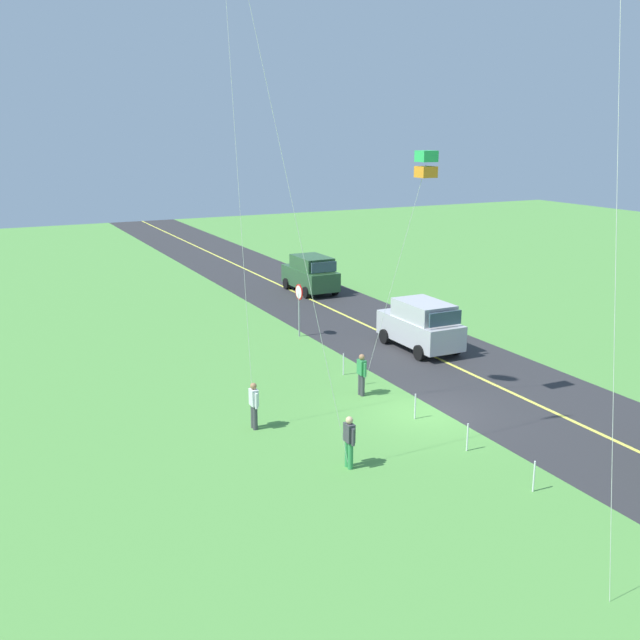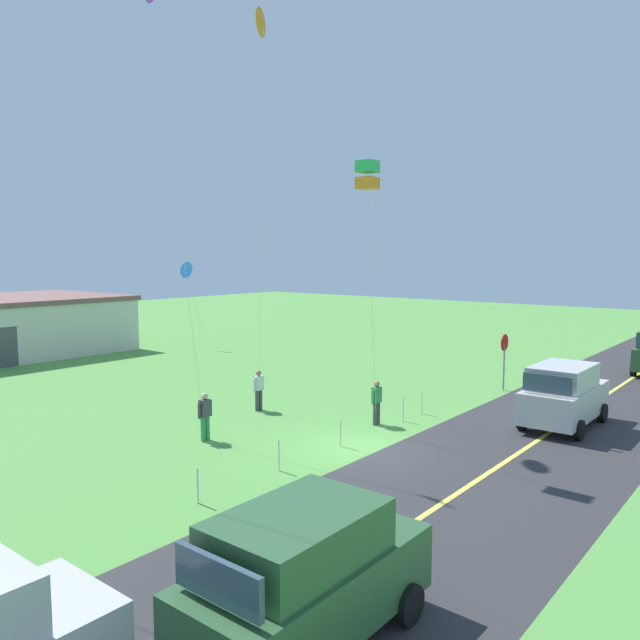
{
  "view_description": "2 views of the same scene",
  "coord_description": "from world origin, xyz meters",
  "px_view_note": "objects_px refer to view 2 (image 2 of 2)",
  "views": [
    {
      "loc": [
        -19.92,
        14.08,
        9.63
      ],
      "look_at": [
        3.03,
        2.7,
        2.97
      ],
      "focal_mm": 41.3,
      "sensor_mm": 36.0,
      "label": 1
    },
    {
      "loc": [
        -15.61,
        -10.81,
        6.08
      ],
      "look_at": [
        2.68,
        3.89,
        3.61
      ],
      "focal_mm": 34.69,
      "sensor_mm": 36.0,
      "label": 2
    }
  ],
  "objects_px": {
    "car_parked_west_near": "(306,575)",
    "person_adult_companion": "(377,401)",
    "stop_sign": "(504,351)",
    "person_child_watcher": "(205,415)",
    "car_suv_foreground": "(564,395)",
    "kite_pink_drift": "(187,270)",
    "kite_red_low": "(263,24)",
    "kite_blue_mid": "(368,176)",
    "person_adult_near": "(259,389)"
  },
  "relations": [
    {
      "from": "person_child_watcher",
      "to": "kite_blue_mid",
      "type": "height_order",
      "value": "kite_blue_mid"
    },
    {
      "from": "car_parked_west_near",
      "to": "kite_blue_mid",
      "type": "bearing_deg",
      "value": 29.49
    },
    {
      "from": "car_parked_west_near",
      "to": "kite_blue_mid",
      "type": "relative_size",
      "value": 0.49
    },
    {
      "from": "car_parked_west_near",
      "to": "person_adult_companion",
      "type": "height_order",
      "value": "car_parked_west_near"
    },
    {
      "from": "person_adult_near",
      "to": "kite_pink_drift",
      "type": "relative_size",
      "value": 0.28
    },
    {
      "from": "person_adult_companion",
      "to": "person_child_watcher",
      "type": "bearing_deg",
      "value": -5.89
    },
    {
      "from": "car_suv_foreground",
      "to": "car_parked_west_near",
      "type": "bearing_deg",
      "value": -176.74
    },
    {
      "from": "person_adult_companion",
      "to": "kite_pink_drift",
      "type": "xyz_separation_m",
      "value": [
        8.2,
        20.47,
        4.21
      ]
    },
    {
      "from": "person_child_watcher",
      "to": "stop_sign",
      "type": "bearing_deg",
      "value": -127.61
    },
    {
      "from": "kite_red_low",
      "to": "kite_pink_drift",
      "type": "relative_size",
      "value": 2.74
    },
    {
      "from": "stop_sign",
      "to": "kite_pink_drift",
      "type": "relative_size",
      "value": 0.45
    },
    {
      "from": "car_parked_west_near",
      "to": "person_adult_near",
      "type": "xyz_separation_m",
      "value": [
        10.08,
        10.9,
        -0.29
      ]
    },
    {
      "from": "stop_sign",
      "to": "person_adult_near",
      "type": "height_order",
      "value": "stop_sign"
    },
    {
      "from": "stop_sign",
      "to": "person_adult_companion",
      "type": "xyz_separation_m",
      "value": [
        -8.34,
        1.3,
        -0.94
      ]
    },
    {
      "from": "stop_sign",
      "to": "person_child_watcher",
      "type": "relative_size",
      "value": 1.6
    },
    {
      "from": "person_adult_companion",
      "to": "kite_blue_mid",
      "type": "bearing_deg",
      "value": 52.22
    },
    {
      "from": "car_suv_foreground",
      "to": "kite_pink_drift",
      "type": "relative_size",
      "value": 0.78
    },
    {
      "from": "kite_blue_mid",
      "to": "person_adult_near",
      "type": "bearing_deg",
      "value": 80.06
    },
    {
      "from": "person_adult_companion",
      "to": "kite_red_low",
      "type": "relative_size",
      "value": 0.1
    },
    {
      "from": "stop_sign",
      "to": "person_adult_companion",
      "type": "bearing_deg",
      "value": 171.12
    },
    {
      "from": "person_child_watcher",
      "to": "kite_blue_mid",
      "type": "distance_m",
      "value": 9.27
    },
    {
      "from": "car_suv_foreground",
      "to": "kite_pink_drift",
      "type": "distance_m",
      "value": 26.4
    },
    {
      "from": "person_adult_near",
      "to": "person_adult_companion",
      "type": "xyz_separation_m",
      "value": [
        1.18,
        -4.74,
        0.0
      ]
    },
    {
      "from": "kite_red_low",
      "to": "person_adult_companion",
      "type": "bearing_deg",
      "value": -85.25
    },
    {
      "from": "stop_sign",
      "to": "kite_pink_drift",
      "type": "height_order",
      "value": "kite_pink_drift"
    },
    {
      "from": "kite_blue_mid",
      "to": "car_parked_west_near",
      "type": "bearing_deg",
      "value": -150.51
    },
    {
      "from": "kite_pink_drift",
      "to": "kite_blue_mid",
      "type": "bearing_deg",
      "value": -115.79
    },
    {
      "from": "person_child_watcher",
      "to": "kite_blue_mid",
      "type": "bearing_deg",
      "value": -164.67
    },
    {
      "from": "stop_sign",
      "to": "kite_red_low",
      "type": "bearing_deg",
      "value": 143.94
    },
    {
      "from": "car_parked_west_near",
      "to": "person_adult_companion",
      "type": "relative_size",
      "value": 2.75
    },
    {
      "from": "person_child_watcher",
      "to": "kite_pink_drift",
      "type": "height_order",
      "value": "kite_pink_drift"
    },
    {
      "from": "car_parked_west_near",
      "to": "person_adult_near",
      "type": "bearing_deg",
      "value": 47.25
    },
    {
      "from": "kite_red_low",
      "to": "kite_pink_drift",
      "type": "height_order",
      "value": "kite_red_low"
    },
    {
      "from": "kite_blue_mid",
      "to": "person_child_watcher",
      "type": "bearing_deg",
      "value": 124.01
    },
    {
      "from": "person_adult_companion",
      "to": "kite_blue_mid",
      "type": "height_order",
      "value": "kite_blue_mid"
    },
    {
      "from": "person_adult_near",
      "to": "kite_red_low",
      "type": "distance_m",
      "value": 13.98
    },
    {
      "from": "person_child_watcher",
      "to": "person_adult_companion",
      "type": "bearing_deg",
      "value": -141.56
    },
    {
      "from": "person_adult_near",
      "to": "kite_pink_drift",
      "type": "height_order",
      "value": "kite_pink_drift"
    },
    {
      "from": "car_suv_foreground",
      "to": "person_adult_companion",
      "type": "distance_m",
      "value": 6.63
    },
    {
      "from": "stop_sign",
      "to": "kite_blue_mid",
      "type": "height_order",
      "value": "kite_blue_mid"
    },
    {
      "from": "car_parked_west_near",
      "to": "kite_red_low",
      "type": "bearing_deg",
      "value": 46.03
    },
    {
      "from": "stop_sign",
      "to": "kite_pink_drift",
      "type": "distance_m",
      "value": 22.02
    },
    {
      "from": "stop_sign",
      "to": "car_parked_west_near",
      "type": "bearing_deg",
      "value": -166.08
    },
    {
      "from": "kite_blue_mid",
      "to": "kite_red_low",
      "type": "bearing_deg",
      "value": 73.81
    },
    {
      "from": "car_parked_west_near",
      "to": "kite_red_low",
      "type": "height_order",
      "value": "kite_red_low"
    },
    {
      "from": "stop_sign",
      "to": "person_child_watcher",
      "type": "distance_m",
      "value": 14.27
    },
    {
      "from": "car_suv_foreground",
      "to": "kite_blue_mid",
      "type": "distance_m",
      "value": 10.5
    },
    {
      "from": "car_suv_foreground",
      "to": "kite_red_low",
      "type": "bearing_deg",
      "value": 112.98
    },
    {
      "from": "kite_red_low",
      "to": "kite_pink_drift",
      "type": "bearing_deg",
      "value": 60.76
    },
    {
      "from": "car_parked_west_near",
      "to": "kite_pink_drift",
      "type": "bearing_deg",
      "value": 53.85
    }
  ]
}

